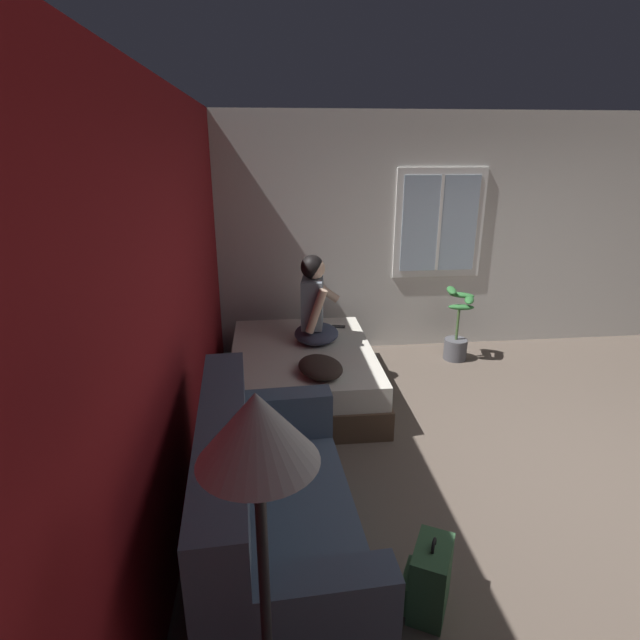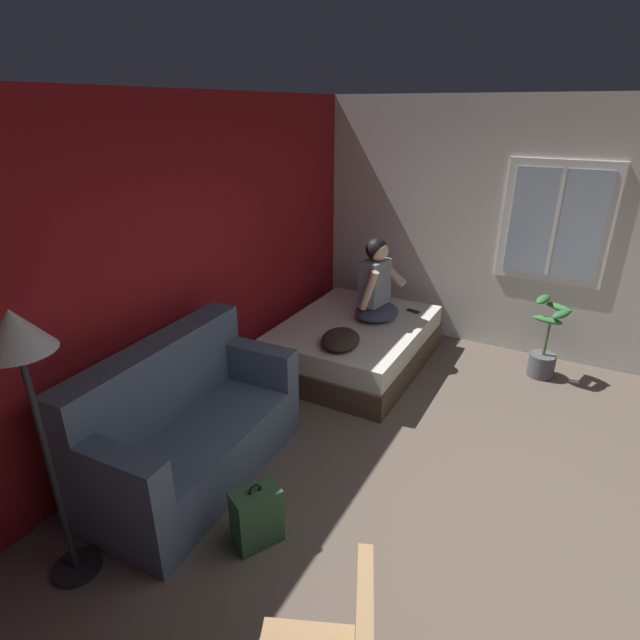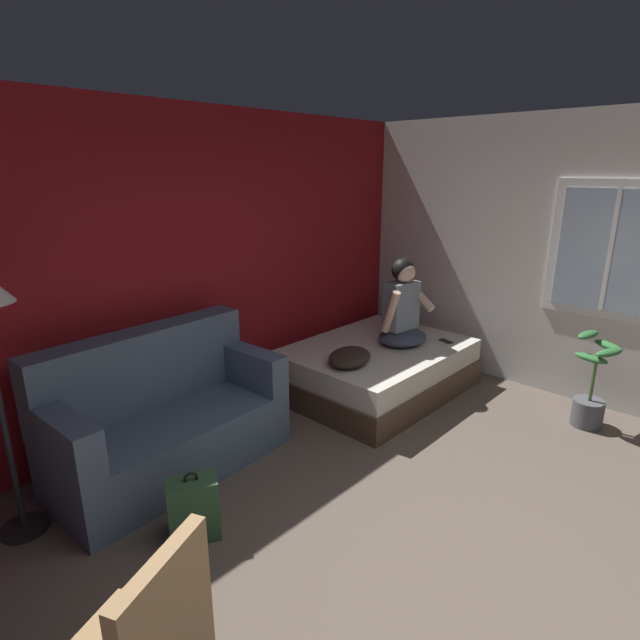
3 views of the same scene
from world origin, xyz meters
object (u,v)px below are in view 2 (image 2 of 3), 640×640
(couch, at_px, (187,428))
(backpack, at_px, (256,517))
(bed, at_px, (354,343))
(cell_phone, at_px, (413,311))
(potted_plant, at_px, (544,349))
(throw_pillow, at_px, (341,339))
(floor_lamp, at_px, (22,360))
(person_seated, at_px, (376,287))

(couch, relative_size, backpack, 3.80)
(bed, height_order, couch, couch)
(bed, distance_m, couch, 2.22)
(bed, xyz_separation_m, cell_phone, (0.59, -0.44, 0.25))
(couch, distance_m, backpack, 0.90)
(potted_plant, bearing_deg, backpack, 157.19)
(backpack, distance_m, cell_phone, 3.09)
(bed, bearing_deg, couch, 171.18)
(throw_pillow, relative_size, floor_lamp, 0.28)
(backpack, bearing_deg, potted_plant, -22.81)
(person_seated, distance_m, throw_pillow, 0.83)
(couch, bearing_deg, person_seated, -11.34)
(person_seated, bearing_deg, bed, 145.66)
(cell_phone, bearing_deg, person_seated, -24.02)
(floor_lamp, bearing_deg, throw_pillow, -9.93)
(person_seated, height_order, backpack, person_seated)
(person_seated, xyz_separation_m, potted_plant, (0.47, -1.67, -0.53))
(backpack, distance_m, potted_plant, 3.44)
(backpack, relative_size, floor_lamp, 0.27)
(bed, height_order, cell_phone, cell_phone)
(bed, bearing_deg, floor_lamp, 173.88)
(backpack, bearing_deg, bed, 10.95)
(couch, bearing_deg, backpack, -110.15)
(potted_plant, bearing_deg, throw_pillow, 126.45)
(bed, bearing_deg, potted_plant, -69.49)
(throw_pillow, distance_m, cell_phone, 1.21)
(cell_phone, bearing_deg, potted_plant, 107.67)
(couch, xyz_separation_m, potted_plant, (2.86, -2.15, -0.09))
(couch, relative_size, cell_phone, 12.09)
(potted_plant, bearing_deg, couch, 143.08)
(couch, relative_size, floor_lamp, 1.02)
(bed, distance_m, cell_phone, 0.77)
(bed, bearing_deg, throw_pillow, -168.60)
(person_seated, height_order, potted_plant, person_seated)
(potted_plant, bearing_deg, floor_lamp, 150.92)
(bed, height_order, person_seated, person_seated)
(cell_phone, distance_m, potted_plant, 1.39)
(throw_pillow, relative_size, cell_phone, 3.33)
(bed, relative_size, couch, 1.06)
(backpack, xyz_separation_m, floor_lamp, (-0.71, 0.82, 1.24))
(bed, bearing_deg, backpack, -169.05)
(bed, xyz_separation_m, backpack, (-2.49, -0.48, -0.04))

